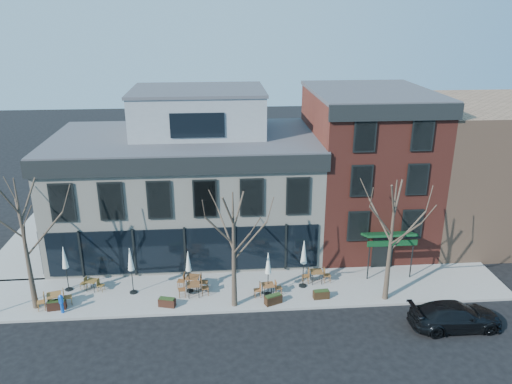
{
  "coord_description": "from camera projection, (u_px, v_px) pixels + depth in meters",
  "views": [
    {
      "loc": [
        2.25,
        -28.99,
        16.39
      ],
      "look_at": [
        4.73,
        2.0,
        4.99
      ],
      "focal_mm": 35.0,
      "sensor_mm": 36.0,
      "label": 1
    }
  ],
  "objects": [
    {
      "name": "planter_0",
      "position": [
        57.0,
        305.0,
        28.64
      ],
      "size": [
        1.09,
        0.55,
        0.58
      ],
      "color": "black",
      "rests_on": "sidewalk_front"
    },
    {
      "name": "cafe_set_4",
      "position": [
        268.0,
        289.0,
        29.94
      ],
      "size": [
        1.79,
        0.79,
        0.92
      ],
      "color": "brown",
      "rests_on": "sidewalk_front"
    },
    {
      "name": "cafe_set_5",
      "position": [
        316.0,
        275.0,
        31.39
      ],
      "size": [
        1.84,
        0.74,
        0.97
      ],
      "color": "brown",
      "rests_on": "sidewalk_front"
    },
    {
      "name": "cafe_set_2",
      "position": [
        194.0,
        288.0,
        29.92
      ],
      "size": [
        1.88,
        0.8,
        0.98
      ],
      "color": "brown",
      "rests_on": "sidewalk_front"
    },
    {
      "name": "planter_2",
      "position": [
        273.0,
        299.0,
        29.19
      ],
      "size": [
        1.11,
        0.78,
        0.58
      ],
      "color": "black",
      "rests_on": "sidewalk_front"
    },
    {
      "name": "parked_sedan",
      "position": [
        455.0,
        316.0,
        27.09
      ],
      "size": [
        5.04,
        2.13,
        1.45
      ],
      "primitive_type": "imported",
      "rotation": [
        0.0,
        0.0,
        1.59
      ],
      "color": "black",
      "rests_on": "ground"
    },
    {
      "name": "bg_building",
      "position": [
        489.0,
        167.0,
        38.22
      ],
      "size": [
        12.0,
        12.0,
        10.0
      ],
      "primitive_type": "cube",
      "color": "#8C664C",
      "rests_on": "ground"
    },
    {
      "name": "red_brick_building",
      "position": [
        366.0,
        166.0,
        36.3
      ],
      "size": [
        8.2,
        11.78,
        11.18
      ],
      "color": "maroon",
      "rests_on": "ground"
    },
    {
      "name": "ground",
      "position": [
        186.0,
        276.0,
        32.61
      ],
      "size": [
        120.0,
        120.0,
        0.0
      ],
      "primitive_type": "plane",
      "color": "black",
      "rests_on": "ground"
    },
    {
      "name": "umbrella_1",
      "position": [
        131.0,
        262.0,
        29.67
      ],
      "size": [
        0.48,
        0.48,
        3.01
      ],
      "color": "black",
      "rests_on": "sidewalk_front"
    },
    {
      "name": "call_box",
      "position": [
        61.0,
        303.0,
        28.19
      ],
      "size": [
        0.24,
        0.23,
        1.18
      ],
      "color": "#0E49B6",
      "rests_on": "sidewalk_front"
    },
    {
      "name": "corner_building",
      "position": [
        188.0,
        183.0,
        35.73
      ],
      "size": [
        18.39,
        10.39,
        11.1
      ],
      "color": "beige",
      "rests_on": "ground"
    },
    {
      "name": "tree_corner",
      "position": [
        25.0,
        243.0,
        27.51
      ],
      "size": [
        3.93,
        3.98,
        7.92
      ],
      "color": "#382B21",
      "rests_on": "sidewalk_front"
    },
    {
      "name": "umbrella_4",
      "position": [
        304.0,
        255.0,
        30.36
      ],
      "size": [
        0.5,
        0.5,
        3.12
      ],
      "color": "black",
      "rests_on": "sidewalk_front"
    },
    {
      "name": "planter_1",
      "position": [
        167.0,
        302.0,
        28.92
      ],
      "size": [
        1.04,
        0.63,
        0.55
      ],
      "color": "black",
      "rests_on": "sidewalk_front"
    },
    {
      "name": "cafe_set_3",
      "position": [
        193.0,
        281.0,
        30.68
      ],
      "size": [
        1.97,
        0.89,
        1.01
      ],
      "color": "brown",
      "rests_on": "sidewalk_front"
    },
    {
      "name": "umbrella_3",
      "position": [
        268.0,
        265.0,
        29.5
      ],
      "size": [
        0.45,
        0.45,
        2.83
      ],
      "color": "black",
      "rests_on": "sidewalk_front"
    },
    {
      "name": "tree_right",
      "position": [
        391.0,
        240.0,
        28.47
      ],
      "size": [
        3.72,
        3.77,
        7.48
      ],
      "color": "#382B21",
      "rests_on": "sidewalk_front"
    },
    {
      "name": "cafe_set_0",
      "position": [
        54.0,
        299.0,
        28.76
      ],
      "size": [
        1.99,
        1.03,
        1.02
      ],
      "color": "brown",
      "rests_on": "sidewalk_front"
    },
    {
      "name": "umbrella_0",
      "position": [
        65.0,
        260.0,
        30.0
      ],
      "size": [
        0.47,
        0.47,
        2.93
      ],
      "color": "black",
      "rests_on": "sidewalk_front"
    },
    {
      "name": "sidewalk_front",
      "position": [
        238.0,
        290.0,
        30.81
      ],
      "size": [
        33.5,
        4.7,
        0.15
      ],
      "primitive_type": "cube",
      "color": "gray",
      "rests_on": "ground"
    },
    {
      "name": "umbrella_2",
      "position": [
        188.0,
        263.0,
        29.91
      ],
      "size": [
        0.44,
        0.44,
        2.72
      ],
      "color": "black",
      "rests_on": "sidewalk_front"
    },
    {
      "name": "cafe_set_1",
      "position": [
        92.0,
        284.0,
        30.55
      ],
      "size": [
        1.59,
        0.81,
        0.82
      ],
      "color": "brown",
      "rests_on": "sidewalk_front"
    },
    {
      "name": "tree_mid",
      "position": [
        234.0,
        249.0,
        27.88
      ],
      "size": [
        3.5,
        3.55,
        7.04
      ],
      "color": "#382B21",
      "rests_on": "sidewalk_front"
    },
    {
      "name": "planter_3",
      "position": [
        321.0,
        294.0,
        29.74
      ],
      "size": [
        0.99,
        0.45,
        0.54
      ],
      "color": "black",
      "rests_on": "sidewalk_front"
    },
    {
      "name": "sidewalk_side",
      "position": [
        39.0,
        241.0,
        37.36
      ],
      "size": [
        4.5,
        12.0,
        0.15
      ],
      "primitive_type": "cube",
      "color": "gray",
      "rests_on": "ground"
    }
  ]
}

